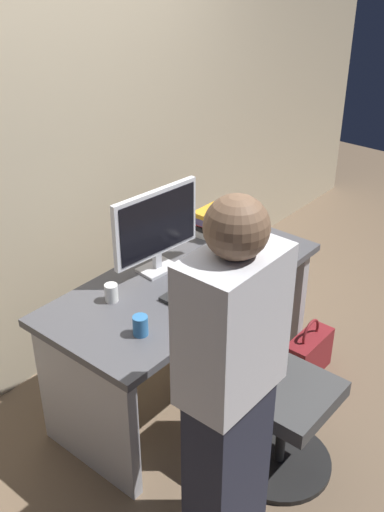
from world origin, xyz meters
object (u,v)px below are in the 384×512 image
Objects in this scene: desk at (185,313)px; mouse at (234,263)px; cell_phone at (264,250)px; office_chair at (275,393)px; monitor at (156,227)px; book_stack at (213,222)px; person_at_desk at (230,391)px; keyboard at (196,285)px; cup_near_keyboard at (140,326)px; handbag at (308,354)px; cup_by_monitor at (111,293)px.

desk is 15.60× the size of mouse.
office_chair is at bearing -146.36° from cell_phone.
monitor is 2.36× the size of book_stack.
person_at_desk is at bearing -169.10° from office_chair.
keyboard is 4.51× the size of cup_near_keyboard.
office_chair is 6.53× the size of cell_phone.
handbag is (0.59, -0.37, -0.62)m from keyboard.
person_at_desk is (-0.63, -0.76, 0.32)m from desk.
person_at_desk reaches higher than mouse.
cup_near_keyboard reaches higher than keyboard.
mouse is at bearing 167.15° from cell_phone.
cell_phone is at bearing -16.90° from desk.
office_chair is 2.49× the size of handbag.
cup_by_monitor is at bearing -175.56° from monitor.
book_stack is (0.88, 0.06, 0.03)m from cup_by_monitor.
person_at_desk is (-0.50, -0.10, 0.41)m from office_chair.
cup_by_monitor is (-0.65, 0.26, 0.03)m from mouse.
desk is 0.49m from cup_by_monitor.
person_at_desk is 1.10m from mouse.
desk is 10.83× the size of cell_phone.
keyboard reaches higher than desk.
handbag is at bearing -49.37° from mouse.
cell_phone is (0.51, -0.15, 0.23)m from desk.
office_chair reaches higher than cell_phone.
cup_by_monitor is 0.24× the size of handbag.
monitor reaches higher than cup_near_keyboard.
monitor is at bearing 34.87° from cup_near_keyboard.
desk is 3.63× the size of keyboard.
office_chair is at bearing -53.58° from cup_near_keyboard.
cup_near_keyboard is 1.05m from book_stack.
monitor is at bearing 89.18° from keyboard.
desk is 0.59m from cup_near_keyboard.
desk is at bearing 18.03° from cup_near_keyboard.
office_chair is 0.87m from cell_phone.
cup_near_keyboard is 0.42× the size of book_stack.
person_at_desk is at bearing -129.69° from desk.
office_chair is 0.57× the size of person_at_desk.
keyboard is at bearing 169.51° from cell_phone.
keyboard is at bearing -150.21° from book_stack.
monitor reaches higher than desk.
mouse is at bearing -3.88° from keyboard.
monitor is (0.60, 0.92, 0.16)m from person_at_desk.
monitor reaches higher than cup_by_monitor.
cup_by_monitor reaches higher than cell_phone.
cup_near_keyboard is 1.04× the size of cup_by_monitor.
keyboard is 0.54m from cell_phone.
handbag is at bearing -32.47° from cup_by_monitor.
person_at_desk is 1.42m from handbag.
monitor reaches higher than handbag.
office_chair is 0.65m from keyboard.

